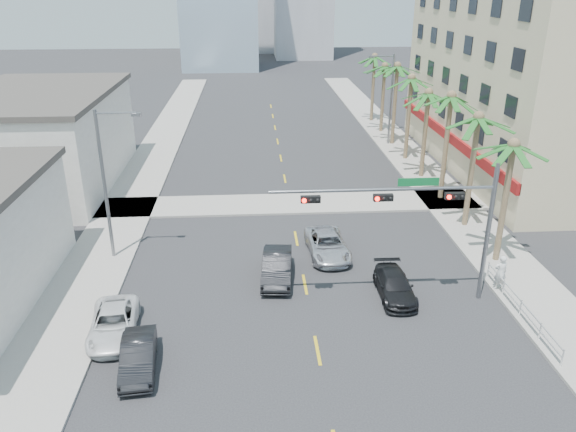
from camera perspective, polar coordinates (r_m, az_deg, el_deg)
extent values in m
plane|color=#262628|center=(23.05, 4.23, -19.32)|extent=(260.00, 260.00, 0.00)
cube|color=gray|center=(42.61, 16.69, 0.62)|extent=(4.00, 120.00, 0.15)
cube|color=gray|center=(41.03, -16.59, -0.23)|extent=(4.00, 120.00, 0.15)
cube|color=gray|center=(41.92, 0.17, 1.26)|extent=(80.00, 4.00, 0.15)
cube|color=beige|center=(53.63, 24.27, 12.30)|extent=(15.00, 28.00, 15.00)
cube|color=maroon|center=(51.47, 15.89, 7.90)|extent=(0.30, 28.00, 0.80)
cube|color=beige|center=(49.37, -23.75, 6.95)|extent=(11.00, 18.00, 7.20)
cylinder|color=slate|center=(29.97, 19.59, -1.89)|extent=(0.24, 0.24, 7.20)
cylinder|color=slate|center=(27.29, 9.63, 2.66)|extent=(11.00, 0.16, 0.16)
cube|color=#0C662D|center=(27.61, 13.11, 3.39)|extent=(2.00, 0.05, 0.40)
cube|color=black|center=(28.28, 16.57, 1.98)|extent=(0.95, 0.28, 0.32)
sphere|color=#FF0C05|center=(28.03, 16.06, 1.85)|extent=(0.22, 0.22, 0.22)
cube|color=black|center=(27.27, 9.65, 1.86)|extent=(0.95, 0.28, 0.32)
sphere|color=#FF0C05|center=(27.05, 9.06, 1.73)|extent=(0.22, 0.22, 0.22)
cube|color=black|center=(26.69, 2.31, 1.71)|extent=(0.95, 0.28, 0.32)
sphere|color=#FF0C05|center=(26.51, 1.66, 1.57)|extent=(0.22, 0.22, 0.22)
cylinder|color=brown|center=(34.37, 21.10, 1.03)|extent=(0.36, 0.36, 7.20)
cylinder|color=brown|center=(38.79, 18.10, 4.12)|extent=(0.36, 0.36, 7.56)
cylinder|color=brown|center=(43.39, 15.71, 6.56)|extent=(0.36, 0.36, 7.92)
cylinder|color=brown|center=(48.24, 13.71, 7.90)|extent=(0.36, 0.36, 7.20)
cylinder|color=brown|center=(53.03, 12.11, 9.55)|extent=(0.36, 0.36, 7.56)
cylinder|color=brown|center=(57.90, 10.77, 10.92)|extent=(0.36, 0.36, 7.92)
cylinder|color=brown|center=(62.92, 9.59, 11.59)|extent=(0.36, 0.36, 7.20)
cylinder|color=brown|center=(67.88, 8.62, 12.60)|extent=(0.36, 0.36, 7.56)
cylinder|color=slate|center=(33.86, -18.11, 2.76)|extent=(0.20, 0.20, 9.00)
cylinder|color=slate|center=(32.46, -17.13, 9.98)|extent=(2.20, 0.12, 0.12)
cube|color=slate|center=(32.25, -15.18, 9.93)|extent=(0.50, 0.25, 0.18)
cylinder|color=slate|center=(57.70, 10.42, 11.45)|extent=(0.20, 0.20, 9.00)
cylinder|color=slate|center=(56.78, 9.61, 15.73)|extent=(2.20, 0.12, 0.12)
cube|color=slate|center=(56.56, 8.48, 15.67)|extent=(0.50, 0.25, 0.18)
cylinder|color=silver|center=(30.27, 22.55, -8.63)|extent=(0.08, 8.00, 0.08)
cylinder|color=silver|center=(30.10, 22.65, -8.05)|extent=(0.08, 8.00, 0.08)
cylinder|color=silver|center=(27.39, 26.10, -12.93)|extent=(0.08, 0.08, 1.00)
cylinder|color=silver|center=(28.81, 24.22, -10.72)|extent=(0.08, 0.08, 1.00)
cylinder|color=silver|center=(30.29, 22.54, -8.71)|extent=(0.08, 0.08, 1.00)
cylinder|color=silver|center=(31.83, 21.03, -6.88)|extent=(0.08, 0.08, 1.00)
cylinder|color=silver|center=(33.42, 19.68, -5.23)|extent=(0.08, 0.08, 1.00)
imported|color=black|center=(25.45, -14.98, -13.62)|extent=(1.78, 4.09, 1.31)
imported|color=white|center=(27.93, -17.30, -10.38)|extent=(2.60, 4.81, 1.28)
imported|color=black|center=(31.32, -1.13, -5.19)|extent=(1.97, 4.67, 1.50)
imported|color=silver|center=(34.09, 4.04, -2.93)|extent=(2.52, 5.05, 1.37)
imported|color=black|center=(30.27, 10.79, -6.98)|extent=(1.79, 4.30, 1.24)
imported|color=silver|center=(32.01, 20.78, -5.38)|extent=(0.74, 0.51, 1.97)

